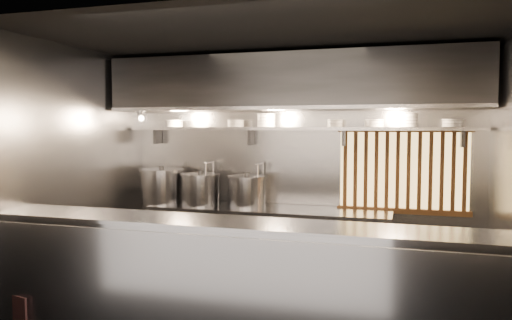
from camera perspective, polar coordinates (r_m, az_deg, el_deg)
The scene contains 24 objects.
floor at distance 5.31m, azimuth 1.16°, elevation -17.20°, with size 4.50×4.50×0.00m, color black.
ceiling at distance 5.03m, azimuth 1.21°, elevation 14.06°, with size 4.50×4.50×0.00m, color black.
wall_back at distance 6.43m, azimuth 4.80°, elevation -0.69°, with size 4.50×4.50×0.00m, color gray.
wall_left at distance 5.99m, azimuth -20.01°, elevation -1.24°, with size 3.00×3.00×0.00m, color gray.
serving_counter at distance 4.26m, azimuth -2.44°, elevation -14.52°, with size 4.50×0.56×1.13m.
cooking_bench at distance 6.29m, azimuth 1.33°, elevation -9.54°, with size 3.00×0.70×0.90m, color #95959A.
bowl_shelf at distance 6.24m, azimuth 4.48°, elevation 3.59°, with size 4.40×0.34×0.04m, color #95959A.
exhaust_hood at distance 6.04m, azimuth 4.05°, elevation 8.75°, with size 4.40×0.81×0.65m.
wood_screen at distance 6.25m, azimuth 16.46°, elevation -1.15°, with size 1.56×0.09×1.04m.
faucet_left at distance 6.65m, azimuth -5.18°, elevation -1.35°, with size 0.04×0.30×0.50m.
faucet_right at distance 6.42m, azimuth 0.62°, elevation -1.52°, with size 0.04×0.30×0.50m.
heat_lamp at distance 6.49m, azimuth -13.11°, elevation 5.16°, with size 0.25×0.35×0.20m.
pendant_bulb at distance 6.14m, azimuth 3.33°, elevation 4.35°, with size 0.09×0.09×0.19m.
stock_pot_left at distance 6.70m, azimuth -10.72°, elevation -2.91°, with size 0.75×0.75×0.49m.
stock_pot_mid at distance 6.44m, azimuth -6.39°, elevation -3.33°, with size 0.53×0.53×0.45m.
stock_pot_right at distance 6.29m, azimuth -1.05°, elevation -3.55°, with size 0.53×0.53×0.43m.
red_placard at distance 5.15m, azimuth -25.70°, elevation -15.88°, with size 0.29×0.02×0.40m, color red.
bowl_stack_0 at distance 6.78m, azimuth -9.24°, elevation 4.13°, with size 0.23×0.23×0.09m.
bowl_stack_1 at distance 6.45m, azimuth -2.33°, elevation 4.20°, with size 0.22×0.22×0.09m.
bowl_stack_2 at distance 6.33m, azimuth 1.18°, elevation 4.55°, with size 0.24×0.24×0.17m.
bowl_stack_3 at distance 6.15m, azimuth 9.01°, elevation 4.17°, with size 0.20×0.20×0.09m.
bowl_stack_4 at distance 6.10m, azimuth 13.36°, elevation 4.12°, with size 0.24×0.24×0.09m.
bowl_stack_5 at distance 6.09m, azimuth 17.04°, elevation 4.41°, with size 0.21×0.21×0.17m.
bowl_stack_6 at distance 6.11m, azimuth 21.56°, elevation 3.95°, with size 0.24×0.24×0.09m.
Camera 1 is at (1.34, -4.77, 1.91)m, focal length 35.00 mm.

